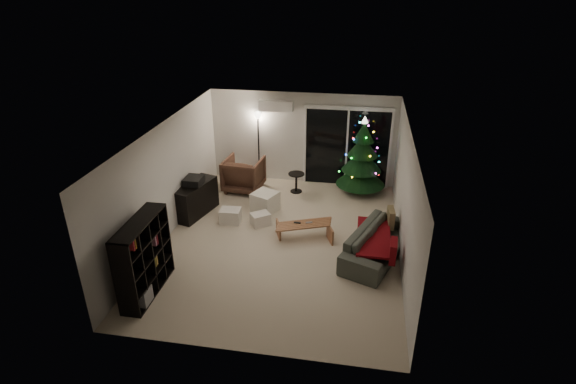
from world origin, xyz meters
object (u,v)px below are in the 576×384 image
at_px(sofa, 378,243).
at_px(coffee_table, 304,231).
at_px(media_cabinet, 195,199).
at_px(armchair, 244,174).
at_px(bookshelf, 135,257).
at_px(christmas_tree, 362,155).

distance_m(sofa, coffee_table, 1.63).
height_order(media_cabinet, armchair, armchair).
bearing_deg(coffee_table, armchair, 109.26).
xyz_separation_m(bookshelf, armchair, (0.79, 4.51, -0.27)).
height_order(armchair, sofa, armchair).
height_order(bookshelf, coffee_table, bookshelf).
distance_m(media_cabinet, armchair, 1.71).
height_order(media_cabinet, coffee_table, media_cabinet).
distance_m(media_cabinet, sofa, 4.45).
bearing_deg(coffee_table, media_cabinet, 143.70).
height_order(bookshelf, media_cabinet, bookshelf).
xyz_separation_m(media_cabinet, sofa, (4.30, -1.13, -0.08)).
xyz_separation_m(armchair, coffee_table, (1.93, -2.23, -0.26)).
bearing_deg(christmas_tree, coffee_table, -113.65).
xyz_separation_m(media_cabinet, coffee_table, (2.73, -0.72, -0.21)).
relative_size(media_cabinet, sofa, 0.59).
bearing_deg(sofa, coffee_table, 97.12).
bearing_deg(armchair, media_cabinet, 67.31).
xyz_separation_m(bookshelf, media_cabinet, (0.00, 2.99, -0.33)).
bearing_deg(coffee_table, sofa, -36.36).
bearing_deg(coffee_table, bookshelf, -161.75).
height_order(armchair, christmas_tree, christmas_tree).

